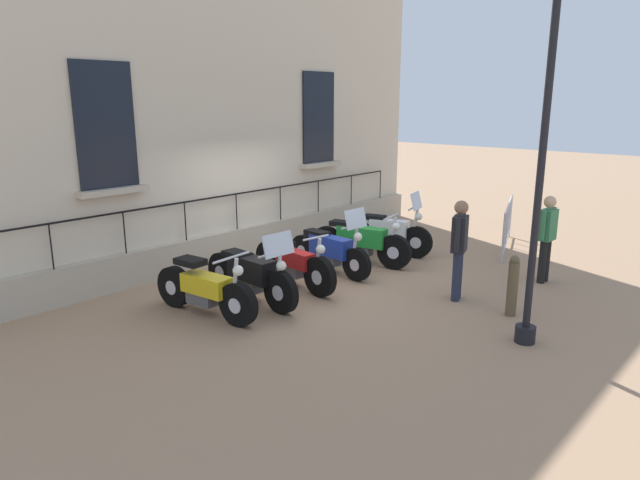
% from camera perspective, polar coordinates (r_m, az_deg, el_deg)
% --- Properties ---
extents(ground_plane, '(60.00, 60.00, 0.00)m').
position_cam_1_polar(ground_plane, '(10.78, -1.97, -3.70)').
color(ground_plane, '#9E7A5B').
extents(building_facade, '(0.82, 12.09, 7.06)m').
position_cam_1_polar(building_facade, '(11.92, -10.17, 14.55)').
color(building_facade, beige).
rests_on(building_facade, ground_plane).
extents(motorcycle_yellow, '(2.08, 0.74, 1.06)m').
position_cam_1_polar(motorcycle_yellow, '(8.94, -11.54, -5.00)').
color(motorcycle_yellow, black).
rests_on(motorcycle_yellow, ground_plane).
extents(motorcycle_black, '(2.23, 0.71, 1.29)m').
position_cam_1_polar(motorcycle_black, '(9.40, -7.00, -3.52)').
color(motorcycle_black, black).
rests_on(motorcycle_black, ground_plane).
extents(motorcycle_red, '(2.14, 0.59, 1.04)m').
position_cam_1_polar(motorcycle_red, '(10.10, -2.66, -2.48)').
color(motorcycle_red, black).
rests_on(motorcycle_red, ground_plane).
extents(motorcycle_blue, '(2.07, 0.63, 1.36)m').
position_cam_1_polar(motorcycle_blue, '(10.87, 1.01, -1.08)').
color(motorcycle_blue, black).
rests_on(motorcycle_blue, ground_plane).
extents(motorcycle_green, '(2.22, 0.76, 1.07)m').
position_cam_1_polar(motorcycle_green, '(11.51, 4.06, -0.21)').
color(motorcycle_green, black).
rests_on(motorcycle_green, ground_plane).
extents(motorcycle_white, '(1.98, 0.75, 1.41)m').
position_cam_1_polar(motorcycle_white, '(12.26, 6.91, 0.68)').
color(motorcycle_white, black).
rests_on(motorcycle_white, ground_plane).
extents(lamppost, '(0.40, 1.10, 4.98)m').
position_cam_1_polar(lamppost, '(7.82, 22.35, 16.20)').
color(lamppost, black).
rests_on(lamppost, ground_plane).
extents(crowd_barrier, '(0.92, 2.38, 1.05)m').
position_cam_1_polar(crowd_barrier, '(13.27, 18.44, 1.51)').
color(crowd_barrier, '#B7B7BF').
rests_on(crowd_barrier, ground_plane).
extents(bollard, '(0.16, 0.16, 0.98)m').
position_cam_1_polar(bollard, '(9.23, 18.92, -4.37)').
color(bollard, brown).
rests_on(bollard, ground_plane).
extents(pedestrian_standing, '(0.23, 0.53, 1.61)m').
position_cam_1_polar(pedestrian_standing, '(11.02, 21.98, 0.53)').
color(pedestrian_standing, black).
rests_on(pedestrian_standing, ground_plane).
extents(pedestrian_walking, '(0.32, 0.51, 1.69)m').
position_cam_1_polar(pedestrian_walking, '(9.58, 13.90, -0.44)').
color(pedestrian_walking, '#23283D').
rests_on(pedestrian_walking, ground_plane).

